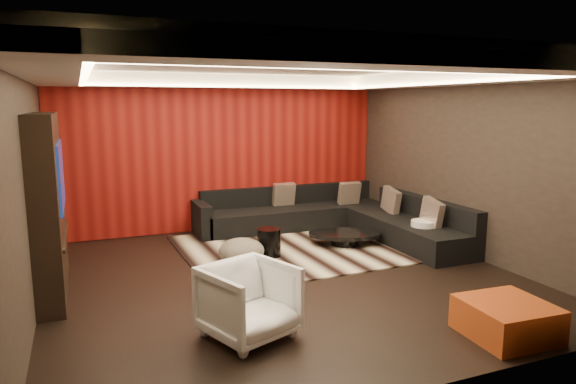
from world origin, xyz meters
name	(u,v)px	position (x,y,z in m)	size (l,w,h in m)	color
floor	(284,278)	(0.00, 0.00, -0.01)	(6.00, 6.00, 0.02)	black
ceiling	(284,63)	(0.00, 0.00, 2.81)	(6.00, 6.00, 0.02)	silver
wall_back	(223,154)	(0.00, 3.01, 1.40)	(6.00, 0.02, 2.80)	black
wall_left	(27,188)	(-3.01, 0.00, 1.40)	(0.02, 6.00, 2.80)	black
wall_right	(467,164)	(3.01, 0.00, 1.40)	(0.02, 6.00, 2.80)	black
red_feature_wall	(224,154)	(0.00, 2.97, 1.40)	(5.98, 0.05, 2.78)	#6B0C0A
soffit_back	(227,82)	(0.00, 2.70, 2.69)	(6.00, 0.60, 0.22)	silver
soffit_front	(412,54)	(0.00, -2.70, 2.69)	(6.00, 0.60, 0.22)	silver
soffit_left	(49,67)	(-2.70, 0.00, 2.69)	(0.60, 4.80, 0.22)	silver
soffit_right	(456,77)	(2.70, 0.00, 2.69)	(0.60, 4.80, 0.22)	silver
cove_back	(232,86)	(0.00, 2.36, 2.60)	(4.80, 0.08, 0.04)	#FFD899
cove_front	(387,69)	(0.00, -2.36, 2.60)	(4.80, 0.08, 0.04)	#FFD899
cove_left	(84,77)	(-2.36, 0.00, 2.60)	(0.08, 4.80, 0.04)	#FFD899
cove_right	(436,83)	(2.36, 0.00, 2.60)	(0.08, 4.80, 0.04)	#FFD899
tv_surround	(48,205)	(-2.85, 0.60, 1.10)	(0.30, 2.00, 2.20)	black
tv_screen	(60,175)	(-2.69, 0.60, 1.45)	(0.04, 1.30, 0.80)	black
tv_shelf	(65,235)	(-2.69, 0.60, 0.70)	(0.04, 1.60, 0.04)	black
rug	(308,246)	(0.91, 1.23, 0.01)	(4.00, 3.00, 0.02)	beige
coffee_table	(345,238)	(1.50, 1.07, 0.12)	(1.20, 1.20, 0.20)	black
drum_stool	(269,242)	(0.13, 0.94, 0.23)	(0.36, 0.36, 0.42)	black
striped_pouf	(241,251)	(-0.37, 0.74, 0.20)	(0.66, 0.66, 0.37)	#B7A88E
white_side_table	(423,236)	(2.50, 0.33, 0.25)	(0.39, 0.39, 0.49)	white
orange_ottoman	(507,319)	(1.40, -2.50, 0.18)	(0.79, 0.79, 0.35)	#9C3614
armchair	(249,301)	(-0.99, -1.54, 0.37)	(0.80, 0.82, 0.75)	white
sectional_sofa	(335,219)	(1.73, 1.86, 0.26)	(3.65, 3.50, 0.75)	black
throw_pillows	(360,200)	(2.14, 1.69, 0.62)	(1.80, 2.79, 0.50)	tan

